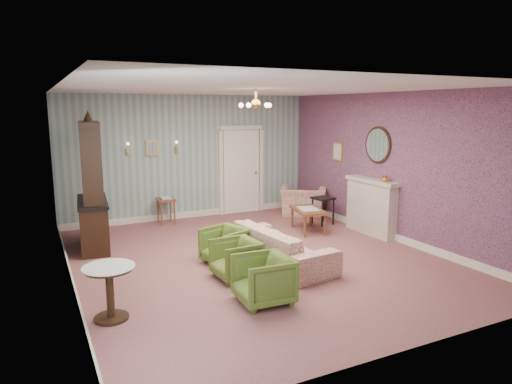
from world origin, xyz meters
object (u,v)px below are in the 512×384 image
sofa_chintz (280,239)px  fireplace (371,207)px  side_table_black (323,211)px  olive_chair_a (263,277)px  dresser (91,182)px  olive_chair_c (225,244)px  coffee_table (308,220)px  olive_chair_b (236,257)px  wingback_chair (304,196)px  pedestal_table (110,293)px

sofa_chintz → fireplace: size_ratio=1.54×
sofa_chintz → side_table_black: 2.89m
olive_chair_a → dresser: 4.12m
olive_chair_a → olive_chair_c: bearing=177.6°
fireplace → coffee_table: 1.33m
olive_chair_c → fireplace: (3.43, 0.37, 0.24)m
olive_chair_a → olive_chair_b: (0.04, 1.01, -0.03)m
olive_chair_a → olive_chair_c: (0.17, 1.73, -0.02)m
olive_chair_a → dresser: bearing=-151.9°
dresser → side_table_black: 4.96m
wingback_chair → olive_chair_c: bearing=72.9°
olive_chair_b → wingback_chair: size_ratio=0.62×
olive_chair_a → pedestal_table: 1.95m
side_table_black → coffee_table: bearing=-149.6°
wingback_chair → sofa_chintz: bearing=86.2°
wingback_chair → pedestal_table: bearing=70.7°
side_table_black → dresser: bearing=174.8°
olive_chair_b → side_table_black: 3.81m
wingback_chair → dresser: (-4.97, -0.56, 0.78)m
pedestal_table → olive_chair_b: bearing=17.5°
olive_chair_c → dresser: (-1.87, 1.91, 0.91)m
dresser → coffee_table: 4.41m
olive_chair_b → dresser: size_ratio=0.27×
side_table_black → pedestal_table: size_ratio=0.89×
pedestal_table → olive_chair_c: bearing=32.7°
olive_chair_c → side_table_black: bearing=96.2°
sofa_chintz → dresser: size_ratio=0.87×
sofa_chintz → pedestal_table: sofa_chintz is taller
fireplace → pedestal_table: (-5.51, -1.71, -0.23)m
olive_chair_a → wingback_chair: bearing=145.3°
side_table_black → olive_chair_a: bearing=-134.6°
wingback_chair → fireplace: bearing=133.1°
sofa_chintz → wingback_chair: 3.70m
sofa_chintz → coffee_table: 2.18m
olive_chair_c → sofa_chintz: (0.82, -0.43, 0.09)m
wingback_chair → pedestal_table: size_ratio=1.54×
sofa_chintz → wingback_chair: bearing=-44.2°
wingback_chair → coffee_table: (-0.74, -1.37, -0.22)m
sofa_chintz → dresser: 3.66m
sofa_chintz → side_table_black: sofa_chintz is taller
wingback_chair → fireplace: (0.32, -2.10, 0.11)m
olive_chair_c → side_table_black: 3.33m
fireplace → side_table_black: bearing=111.7°
olive_chair_a → side_table_black: olive_chair_a is taller
olive_chair_b → wingback_chair: wingback_chair is taller
olive_chair_c → dresser: dresser is taller
sofa_chintz → pedestal_table: size_ratio=3.11×
olive_chair_c → fireplace: size_ratio=0.48×
sofa_chintz → fireplace: bearing=-78.9°
olive_chair_a → coffee_table: (2.53, 2.83, -0.11)m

